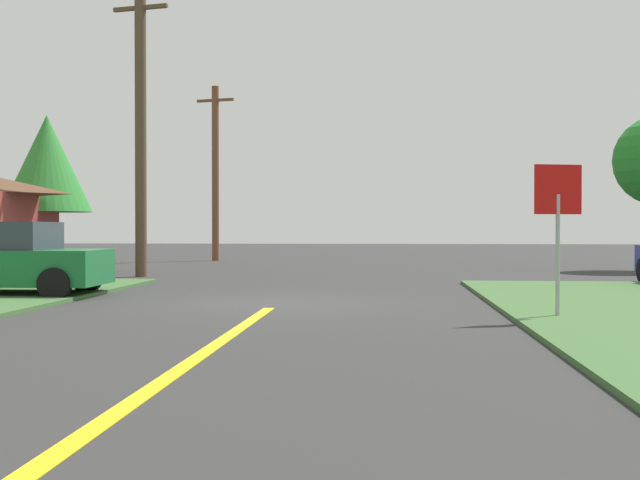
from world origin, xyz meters
TOP-DOWN VIEW (x-y plane):
  - ground_plane at (0.00, 0.00)m, footprint 120.00×120.00m
  - lane_stripe_center at (0.00, -8.00)m, footprint 0.20×14.00m
  - stop_sign at (4.91, -2.47)m, footprint 0.78×0.23m
  - parked_car_near_building at (-6.08, 1.10)m, footprint 4.13×2.21m
  - utility_pole_mid at (-5.31, 8.17)m, footprint 1.79×0.48m
  - utility_pole_far at (-5.61, 20.14)m, footprint 1.78×0.51m
  - oak_tree_left at (-9.12, 10.07)m, footprint 2.94×2.94m

SIDE VIEW (x-z plane):
  - ground_plane at x=0.00m, z-range 0.00..0.00m
  - lane_stripe_center at x=0.00m, z-range 0.00..0.01m
  - parked_car_near_building at x=-6.08m, z-range 0.00..1.62m
  - stop_sign at x=4.91m, z-range 0.52..3.03m
  - oak_tree_left at x=-9.12m, z-range 1.00..6.27m
  - utility_pole_far at x=-5.61m, z-range 0.10..8.07m
  - utility_pole_mid at x=-5.31m, z-range 0.09..9.00m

